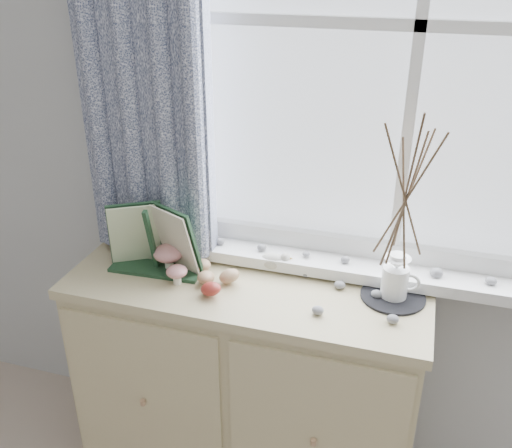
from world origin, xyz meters
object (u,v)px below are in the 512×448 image
object	(u,v)px
sideboard	(246,384)
toadstool_cluster	(170,258)
botanical_book	(149,242)
twig_pitcher	(406,192)

from	to	relation	value
sideboard	toadstool_cluster	distance (m)	0.55
botanical_book	twig_pitcher	distance (m)	0.83
toadstool_cluster	sideboard	bearing A→B (deg)	1.53
sideboard	botanical_book	bearing A→B (deg)	-173.69
botanical_book	toadstool_cluster	bearing A→B (deg)	23.38
botanical_book	twig_pitcher	bearing A→B (deg)	4.30
botanical_book	toadstool_cluster	world-z (taller)	botanical_book
toadstool_cluster	twig_pitcher	xyz separation A→B (m)	(0.73, 0.07, 0.30)
sideboard	toadstool_cluster	world-z (taller)	toadstool_cluster
toadstool_cluster	twig_pitcher	distance (m)	0.79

